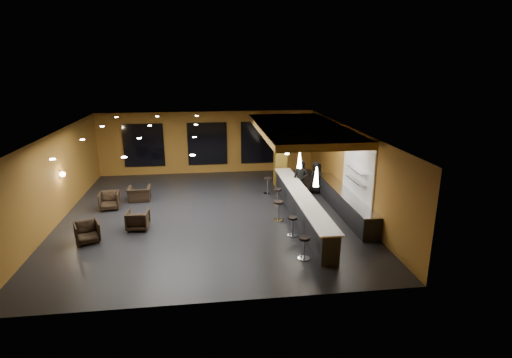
{
  "coord_description": "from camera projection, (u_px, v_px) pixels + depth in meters",
  "views": [
    {
      "loc": [
        -0.1,
        -15.84,
        6.19
      ],
      "look_at": [
        2.0,
        0.5,
        1.3
      ],
      "focal_mm": 28.0,
      "sensor_mm": 36.0,
      "label": 1
    }
  ],
  "objects": [
    {
      "name": "bar_top",
      "position": [
        301.0,
        195.0,
        16.04
      ],
      "size": [
        0.78,
        8.1,
        0.05
      ],
      "primitive_type": "cube",
      "color": "white",
      "rests_on": "bar_counter"
    },
    {
      "name": "ceiling",
      "position": [
        208.0,
        130.0,
        15.82
      ],
      "size": [
        12.0,
        13.0,
        0.1
      ],
      "primitive_type": "cube",
      "color": "black"
    },
    {
      "name": "wall_back",
      "position": [
        207.0,
        143.0,
        22.56
      ],
      "size": [
        12.0,
        0.1,
        3.5
      ],
      "primitive_type": "cube",
      "color": "brown",
      "rests_on": "floor"
    },
    {
      "name": "wall_shelf_lower",
      "position": [
        356.0,
        180.0,
        15.95
      ],
      "size": [
        0.3,
        1.5,
        0.03
      ],
      "primitive_type": "cube",
      "color": "silver",
      "rests_on": "wall_right"
    },
    {
      "name": "tile_backsplash",
      "position": [
        358.0,
        169.0,
        16.04
      ],
      "size": [
        0.06,
        3.2,
        2.4
      ],
      "primitive_type": "cube",
      "color": "white",
      "rests_on": "wall_right"
    },
    {
      "name": "wood_soffit",
      "position": [
        300.0,
        129.0,
        17.32
      ],
      "size": [
        3.6,
        8.0,
        0.28
      ],
      "primitive_type": "cube",
      "color": "#AF7D33",
      "rests_on": "ceiling"
    },
    {
      "name": "pendant_0",
      "position": [
        316.0,
        177.0,
        13.76
      ],
      "size": [
        0.2,
        0.2,
        0.7
      ],
      "primitive_type": "cone",
      "color": "white",
      "rests_on": "wood_soffit"
    },
    {
      "name": "floor",
      "position": [
        211.0,
        215.0,
        16.85
      ],
      "size": [
        12.0,
        13.0,
        0.1
      ],
      "primitive_type": "cube",
      "color": "black",
      "rests_on": "ground"
    },
    {
      "name": "window_right",
      "position": [
        260.0,
        142.0,
        22.84
      ],
      "size": [
        2.2,
        0.06,
        2.4
      ],
      "primitive_type": "cube",
      "color": "black",
      "rests_on": "wall_back"
    },
    {
      "name": "staff_a",
      "position": [
        300.0,
        180.0,
        18.28
      ],
      "size": [
        0.8,
        0.66,
        1.88
      ],
      "primitive_type": "imported",
      "rotation": [
        0.0,
        0.0,
        -0.35
      ],
      "color": "black",
      "rests_on": "floor"
    },
    {
      "name": "bar_stool_4",
      "position": [
        268.0,
        184.0,
        19.2
      ],
      "size": [
        0.41,
        0.41,
        0.81
      ],
      "rotation": [
        0.0,
        0.0,
        0.3
      ],
      "color": "silver",
      "rests_on": "floor"
    },
    {
      "name": "wall_left",
      "position": [
        54.0,
        179.0,
        15.6
      ],
      "size": [
        0.1,
        13.0,
        3.5
      ],
      "primitive_type": "cube",
      "color": "brown",
      "rests_on": "floor"
    },
    {
      "name": "armchair_c",
      "position": [
        109.0,
        201.0,
        17.26
      ],
      "size": [
        0.9,
        0.92,
        0.76
      ],
      "primitive_type": "imported",
      "rotation": [
        0.0,
        0.0,
        0.11
      ],
      "color": "black",
      "rests_on": "floor"
    },
    {
      "name": "armchair_d",
      "position": [
        139.0,
        194.0,
        18.32
      ],
      "size": [
        1.04,
        0.92,
        0.66
      ],
      "primitive_type": "imported",
      "rotation": [
        0.0,
        0.0,
        3.18
      ],
      "color": "black",
      "rests_on": "floor"
    },
    {
      "name": "window_center",
      "position": [
        207.0,
        144.0,
        22.47
      ],
      "size": [
        2.2,
        0.06,
        2.4
      ],
      "primitive_type": "cube",
      "color": "black",
      "rests_on": "wall_back"
    },
    {
      "name": "column",
      "position": [
        280.0,
        152.0,
        20.2
      ],
      "size": [
        0.6,
        0.6,
        3.5
      ],
      "primitive_type": "cube",
      "color": "olive",
      "rests_on": "floor"
    },
    {
      "name": "staff_c",
      "position": [
        316.0,
        178.0,
        19.22
      ],
      "size": [
        0.89,
        0.74,
        1.57
      ],
      "primitive_type": "imported",
      "rotation": [
        0.0,
        0.0,
        0.36
      ],
      "color": "black",
      "rests_on": "floor"
    },
    {
      "name": "bar_counter",
      "position": [
        301.0,
        207.0,
        16.19
      ],
      "size": [
        0.6,
        8.0,
        1.0
      ],
      "primitive_type": "cube",
      "color": "black",
      "rests_on": "floor"
    },
    {
      "name": "armchair_a",
      "position": [
        87.0,
        232.0,
        14.11
      ],
      "size": [
        1.04,
        1.05,
        0.74
      ],
      "primitive_type": "imported",
      "rotation": [
        0.0,
        0.0,
        0.39
      ],
      "color": "black",
      "rests_on": "floor"
    },
    {
      "name": "wall_front",
      "position": [
        213.0,
        243.0,
        10.11
      ],
      "size": [
        12.0,
        0.1,
        3.5
      ],
      "primitive_type": "cube",
      "color": "brown",
      "rests_on": "floor"
    },
    {
      "name": "staff_b",
      "position": [
        302.0,
        177.0,
        19.45
      ],
      "size": [
        0.9,
        0.81,
        1.51
      ],
      "primitive_type": "imported",
      "rotation": [
        0.0,
        0.0,
        0.41
      ],
      "color": "black",
      "rests_on": "floor"
    },
    {
      "name": "pendant_2",
      "position": [
        287.0,
        147.0,
        18.51
      ],
      "size": [
        0.2,
        0.2,
        0.7
      ],
      "primitive_type": "cone",
      "color": "white",
      "rests_on": "wood_soffit"
    },
    {
      "name": "window_left",
      "position": [
        144.0,
        145.0,
        22.05
      ],
      "size": [
        2.2,
        0.06,
        2.4
      ],
      "primitive_type": "cube",
      "color": "black",
      "rests_on": "wall_back"
    },
    {
      "name": "wall_sconce",
      "position": [
        62.0,
        174.0,
        16.08
      ],
      "size": [
        0.22,
        0.22,
        0.22
      ],
      "primitive_type": "sphere",
      "color": "#FFE5B2",
      "rests_on": "wall_left"
    },
    {
      "name": "armchair_b",
      "position": [
        138.0,
        220.0,
        15.2
      ],
      "size": [
        0.84,
        0.86,
        0.74
      ],
      "primitive_type": "imported",
      "rotation": [
        0.0,
        0.0,
        3.09
      ],
      "color": "black",
      "rests_on": "floor"
    },
    {
      "name": "wall_shelf_upper",
      "position": [
        357.0,
        170.0,
        15.82
      ],
      "size": [
        0.3,
        1.5,
        0.03
      ],
      "primitive_type": "cube",
      "color": "silver",
      "rests_on": "wall_right"
    },
    {
      "name": "bar_stool_2",
      "position": [
        278.0,
        208.0,
        15.99
      ],
      "size": [
        0.41,
        0.41,
        0.81
      ],
      "rotation": [
        0.0,
        0.0,
        0.22
      ],
      "color": "silver",
      "rests_on": "floor"
    },
    {
      "name": "bar_stool_0",
      "position": [
        304.0,
        245.0,
        12.86
      ],
      "size": [
        0.39,
        0.39,
        0.77
      ],
      "rotation": [
        0.0,
        0.0,
        0.16
      ],
      "color": "silver",
      "rests_on": "floor"
    },
    {
      "name": "prep_counter",
      "position": [
        344.0,
        202.0,
        16.93
      ],
      "size": [
        0.7,
        6.0,
        0.86
      ],
      "primitive_type": "cube",
      "color": "black",
      "rests_on": "floor"
    },
    {
      "name": "bar_stool_3",
      "position": [
        278.0,
        195.0,
        17.74
      ],
      "size": [
        0.38,
        0.38,
        0.74
      ],
      "rotation": [
        0.0,
        0.0,
        -0.13
      ],
      "color": "silver",
      "rests_on": "floor"
    },
    {
      "name": "wall_right",
      "position": [
        351.0,
        169.0,
        17.07
      ],
      "size": [
        0.1,
        13.0,
        3.5
      ],
      "primitive_type": "cube",
      "color": "brown",
      "rests_on": "floor"
    },
    {
      "name": "bar_stool_1",
      "position": [
        293.0,
        224.0,
        14.58
      ],
      "size": [
        0.37,
        0.37,
        0.74
      ],
      "rotation": [
        0.0,
        0.0,
        -0.4
      ],
      "color": "silver",
      "rests_on": "floor"
    },
    {
      "name": "pendant_1",
      "position": [
        300.0,
        160.0,
        16.14
      ],
      "size": [
        0.2,
        0.2,
        0.7
      ],
      "primitive_type": "cone",
      "color": "white",
      "rests_on": "wood_soffit"
    },
    {
      "name": "prep_top",
      "position": [
        345.0,
        192.0,
        16.8
      ],
      "size": [
        0.72,
        6.0,
        0.03
      ],
      "primitive_type": "cube",
      "color": "silver",
      "rests_on": "prep_counter"
    }
  ]
}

